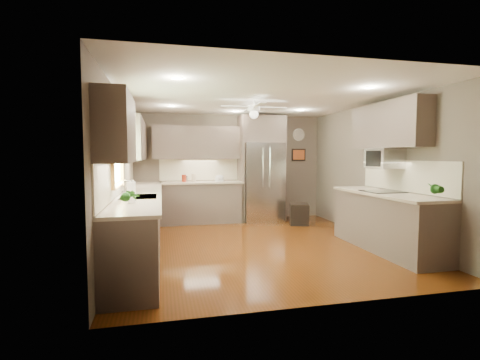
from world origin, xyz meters
name	(u,v)px	position (x,y,z in m)	size (l,w,h in m)	color
floor	(258,244)	(0.00, 0.00, 0.00)	(5.00, 5.00, 0.00)	#4E260A
ceiling	(259,97)	(0.00, 0.00, 2.50)	(5.00, 5.00, 0.00)	white
wall_back	(230,167)	(0.00, 2.50, 1.25)	(4.50, 4.50, 0.00)	#605549
wall_front	(327,183)	(0.00, -2.50, 1.25)	(4.50, 4.50, 0.00)	#605549
wall_left	(119,174)	(-2.25, 0.00, 1.25)	(5.00, 5.00, 0.00)	#605549
wall_right	(376,171)	(2.25, 0.00, 1.25)	(5.00, 5.00, 0.00)	#605549
canister_a	(184,178)	(-1.11, 2.21, 1.02)	(0.10, 0.10, 0.16)	maroon
canister_b	(186,179)	(-1.07, 2.24, 1.01)	(0.08, 0.08, 0.13)	silver
canister_c	(194,178)	(-0.89, 2.25, 1.03)	(0.10, 0.10, 0.17)	#C3B492
soap_bottle	(131,188)	(-2.06, -0.23, 1.04)	(0.09, 0.09, 0.20)	white
potted_plant_left	(130,196)	(-1.94, -1.82, 1.10)	(0.17, 0.11, 0.31)	#23621C
potted_plant_right	(435,189)	(1.93, -1.79, 1.09)	(0.17, 0.13, 0.30)	#23621C
bowl	(220,180)	(-0.31, 2.17, 0.97)	(0.23, 0.23, 0.06)	#C3B492
left_run	(140,220)	(-1.95, 0.15, 0.48)	(0.65, 4.70, 1.45)	brown
back_run	(201,201)	(-0.72, 2.20, 0.48)	(1.85, 0.65, 1.45)	brown
uppers	(209,137)	(-0.74, 0.71, 1.87)	(4.50, 4.70, 0.95)	brown
window	(117,154)	(-2.22, -0.50, 1.55)	(0.05, 1.12, 0.92)	#BFF2B2
sink	(139,199)	(-1.93, -0.50, 0.91)	(0.50, 0.70, 0.32)	silver
refrigerator	(262,170)	(0.70, 2.16, 1.19)	(1.06, 0.75, 2.45)	silver
right_run	(387,220)	(1.93, -0.80, 0.48)	(0.70, 2.20, 1.45)	brown
microwave	(384,159)	(2.03, -0.55, 1.48)	(0.43, 0.55, 0.34)	silver
ceiling_fan	(254,110)	(0.00, 0.30, 2.33)	(1.18, 1.18, 0.32)	white
recessed_lights	(250,101)	(-0.04, 0.40, 2.49)	(2.84, 3.14, 0.01)	white
wall_clock	(299,135)	(1.75, 2.48, 2.05)	(0.30, 0.03, 0.30)	white
framed_print	(299,155)	(1.75, 2.48, 1.55)	(0.36, 0.03, 0.30)	black
stool	(299,214)	(1.36, 1.45, 0.24)	(0.49, 0.49, 0.47)	black
paper_towel	(131,192)	(-1.97, -1.22, 1.08)	(0.11, 0.11, 0.27)	white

